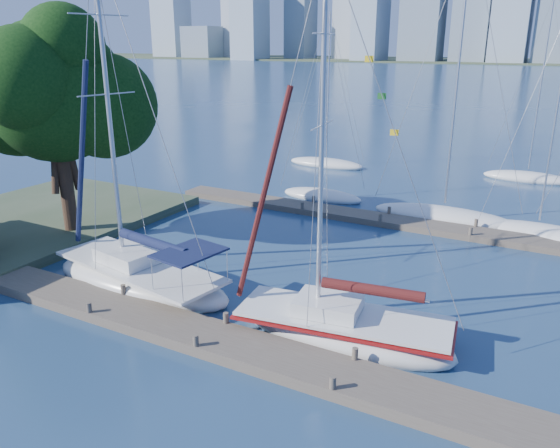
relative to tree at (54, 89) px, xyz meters
The scene contains 11 objects.
ground 16.17m from the tree, 22.45° to the right, with size 700.00×700.00×0.00m, color #18334D.
near_dock 16.08m from the tree, 22.45° to the right, with size 26.00×2.00×0.40m, color brown.
far_dock 19.96m from the tree, 35.20° to the left, with size 30.00×1.80×0.36m, color brown.
tree is the anchor object (origin of this frame).
sailboat_navy 10.66m from the tree, 22.00° to the right, with size 9.42×4.42×14.59m.
sailboat_maroon 18.47m from the tree, ahead, with size 8.40×3.76×13.58m.
bg_boat_1 17.88m from the tree, 57.77° to the left, with size 6.01×3.76×12.25m.
bg_boat_2 22.57m from the tree, 36.93° to the left, with size 8.58×2.81×16.21m.
bg_boat_3 26.64m from the tree, 29.82° to the left, with size 6.74×4.29×12.54m.
bg_boat_6 24.92m from the tree, 78.67° to the left, with size 6.77×2.08×12.73m.
bg_boat_7 33.87m from the tree, 51.89° to the left, with size 6.78×3.85×13.52m.
Camera 1 is at (10.22, -13.70, 10.11)m, focal length 35.00 mm.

